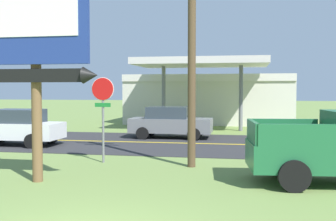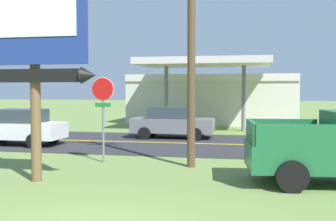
% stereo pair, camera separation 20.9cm
% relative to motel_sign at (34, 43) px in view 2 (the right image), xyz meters
% --- Properties ---
extents(road_asphalt, '(140.00, 8.00, 0.02)m').
position_rel_motel_sign_xyz_m(road_asphalt, '(2.89, 8.88, -3.77)').
color(road_asphalt, '#2B2B2D').
rests_on(road_asphalt, ground).
extents(road_centre_line, '(126.00, 0.20, 0.01)m').
position_rel_motel_sign_xyz_m(road_centre_line, '(2.89, 8.88, -3.76)').
color(road_centre_line, gold).
rests_on(road_centre_line, road_asphalt).
extents(motel_sign, '(3.42, 0.54, 5.64)m').
position_rel_motel_sign_xyz_m(motel_sign, '(0.00, 0.00, 0.00)').
color(motel_sign, brown).
rests_on(motel_sign, ground).
extents(stop_sign, '(0.80, 0.08, 2.95)m').
position_rel_motel_sign_xyz_m(stop_sign, '(0.71, 3.33, -1.76)').
color(stop_sign, slate).
rests_on(stop_sign, ground).
extents(utility_pole, '(1.78, 0.26, 8.53)m').
position_rel_motel_sign_xyz_m(utility_pole, '(3.82, 3.09, 0.76)').
color(utility_pole, brown).
rests_on(utility_pole, ground).
extents(gas_station, '(12.00, 11.50, 4.40)m').
position_rel_motel_sign_xyz_m(gas_station, '(2.85, 21.14, -1.84)').
color(gas_station, beige).
rests_on(gas_station, ground).
extents(car_grey_near_lane, '(4.20, 2.00, 1.64)m').
position_rel_motel_sign_xyz_m(car_grey_near_lane, '(1.71, 10.88, -2.95)').
color(car_grey_near_lane, slate).
rests_on(car_grey_near_lane, ground).
extents(car_white_mid_lane, '(4.20, 2.00, 1.64)m').
position_rel_motel_sign_xyz_m(car_white_mid_lane, '(-4.68, 6.88, -2.95)').
color(car_white_mid_lane, silver).
rests_on(car_white_mid_lane, ground).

